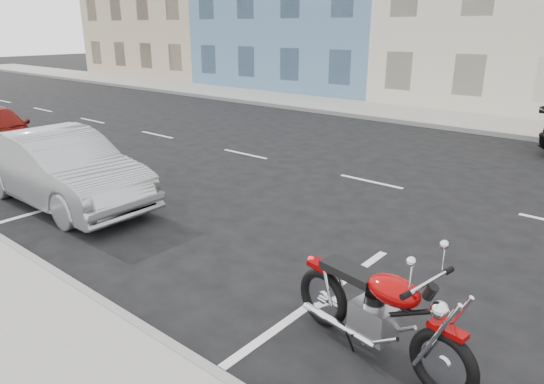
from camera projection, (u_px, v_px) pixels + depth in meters
The scene contains 6 objects.
ground at pixel (457, 200), 10.04m from camera, with size 120.00×120.00×0.00m, color black.
sidewalk_far at pixel (412, 115), 19.36m from camera, with size 80.00×3.40×0.15m, color gray.
curb_near at pixel (0, 240), 7.98m from camera, with size 80.00×0.12×0.16m, color gray.
curb_far at pixel (392, 121), 18.13m from camera, with size 80.00×0.12×0.16m, color gray.
motorcycle at pixel (448, 351), 4.55m from camera, with size 2.30×0.82×1.16m.
sedan_silver at pixel (62, 168), 9.64m from camera, with size 1.56×4.49×1.48m, color #939599.
Camera 1 is at (3.13, -9.70, 3.42)m, focal length 32.00 mm.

